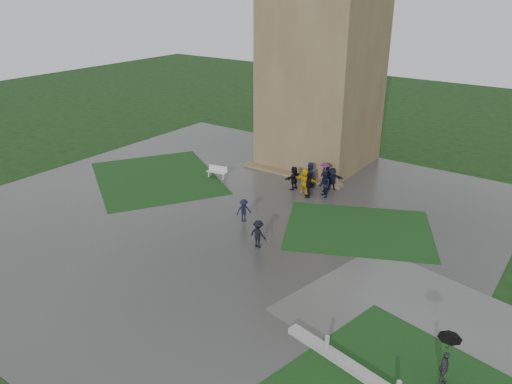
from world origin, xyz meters
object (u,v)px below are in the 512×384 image
Objects in this scene: bench at (217,172)px; pedestrian_mid at (244,210)px; pedestrian_near at (258,234)px; pedestrian_path at (447,355)px; tower at (323,56)px.

bench is 8.26m from pedestrian_mid.
pedestrian_near is 12.99m from pedestrian_path.
tower is at bearing 49.07° from bench.
pedestrian_path reaches higher than pedestrian_mid.
tower is 10.62× the size of bench.
pedestrian_path is at bearing 160.66° from pedestrian_near.
pedestrian_near is at bearing -49.86° from bench.
bench is at bearing 85.87° from pedestrian_mid.
pedestrian_path is (14.84, -6.96, 0.57)m from pedestrian_mid.
pedestrian_near is (2.75, -2.26, 0.08)m from pedestrian_mid.
pedestrian_mid is 3.56m from pedestrian_near.
tower is 11.74× the size of pedestrian_mid.
pedestrian_mid is 16.41m from pedestrian_path.
pedestrian_mid reaches higher than bench.
bench is at bearing -119.68° from tower.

